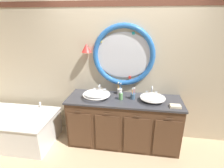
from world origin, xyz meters
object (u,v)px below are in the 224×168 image
Objects in this scene: sink_basin_right at (153,98)px; bathtub at (9,125)px; sink_basin_left at (97,94)px; toothbrush_holder_left at (120,91)px; folded_hand_towel at (175,106)px; soap_dispenser at (121,96)px; toothbrush_holder_right at (133,96)px.

bathtub is at bearing -174.67° from sink_basin_right.
sink_basin_left is 0.91m from sink_basin_right.
toothbrush_holder_left is 0.95m from folded_hand_towel.
bathtub is at bearing -171.61° from sink_basin_left.
toothbrush_holder_left is at bearing 156.91° from folded_hand_towel.
bathtub is 3.57× the size of sink_basin_left.
sink_basin_right is at bearing 154.04° from folded_hand_towel.
sink_basin_left is 2.06× the size of toothbrush_holder_left.
sink_basin_left is at bearing 8.39° from bathtub.
folded_hand_towel is (2.81, 0.07, 0.55)m from bathtub.
soap_dispenser reaches higher than folded_hand_towel.
sink_basin_left is 0.41m from soap_dispenser.
sink_basin_right is (0.91, 0.00, 0.00)m from sink_basin_left.
toothbrush_holder_right is 1.46× the size of soap_dispenser.
toothbrush_holder_right reaches higher than sink_basin_left.
sink_basin_left is (1.57, 0.23, 0.60)m from bathtub.
sink_basin_right is 0.36m from folded_hand_towel.
toothbrush_holder_right is (0.24, -0.17, 0.00)m from toothbrush_holder_left.
bathtub is at bearing -173.40° from soap_dispenser.
bathtub is at bearing -178.51° from folded_hand_towel.
toothbrush_holder_right is at bearing 162.02° from folded_hand_towel.
toothbrush_holder_left is at bearing 13.01° from bathtub.
toothbrush_holder_left is 0.29m from toothbrush_holder_right.
sink_basin_right reaches higher than sink_basin_left.
bathtub is 8.04× the size of toothbrush_holder_right.
soap_dispenser is (-0.51, -0.00, -0.00)m from sink_basin_right.
toothbrush_holder_left is at bearing 101.10° from soap_dispenser.
toothbrush_holder_right is at bearing -35.02° from toothbrush_holder_left.
folded_hand_towel is (0.83, -0.16, -0.04)m from soap_dispenser.
sink_basin_right is at bearing -21.34° from toothbrush_holder_left.
folded_hand_towel is (1.24, -0.16, -0.04)m from sink_basin_left.
toothbrush_holder_left reaches higher than sink_basin_right.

